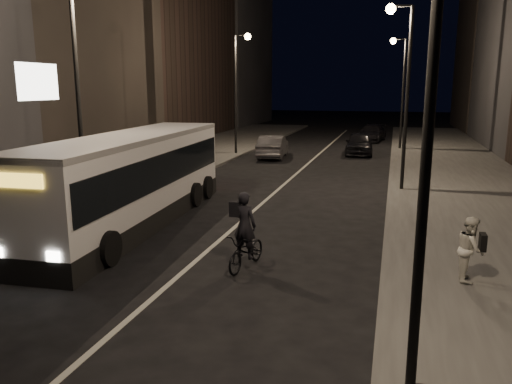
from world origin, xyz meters
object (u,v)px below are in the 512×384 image
Objects in this scene: cyclist_on_bicycle at (246,243)px; streetlight_right_far at (400,78)px; streetlight_right_near at (414,42)px; streetlight_left_far at (239,78)px; streetlight_right_mid at (402,73)px; car_mid at (273,147)px; pedestrian_woman at (470,249)px; car_near at (359,143)px; streetlight_left_near at (83,69)px; city_bus at (132,176)px; car_far at (372,133)px.

streetlight_right_far is at bearing 93.14° from cyclist_on_bicycle.
streetlight_right_near and streetlight_right_far have the same top height.
streetlight_left_far is at bearing -150.64° from streetlight_right_far.
streetlight_right_near is 1.00× the size of streetlight_right_mid.
cyclist_on_bicycle is at bearing 95.96° from car_mid.
streetlight_right_mid is 12.86m from cyclist_on_bicycle.
streetlight_right_far reaches higher than pedestrian_woman.
streetlight_right_mid and streetlight_left_far have the same top height.
streetlight_right_mid is 1.00× the size of streetlight_left_far.
pedestrian_woman is at bearing -82.73° from car_near.
cyclist_on_bicycle is at bearing -26.17° from streetlight_left_near.
streetlight_right_far is at bearing 90.00° from streetlight_right_mid.
streetlight_left_far reaches higher than car_near.
city_bus is at bearing 158.54° from cyclist_on_bicycle.
streetlight_right_far is at bearing 90.00° from streetlight_right_near.
streetlight_left_far is at bearing 92.45° from city_bus.
streetlight_left_far is (-10.66, 10.00, 0.00)m from streetlight_right_mid.
city_bus is 21.82m from car_near.
streetlight_left_near is 31.56m from car_far.
streetlight_right_near is 3.81× the size of cyclist_on_bicycle.
streetlight_left_near is at bearing -90.00° from streetlight_left_far.
streetlight_right_far reaches higher than cyclist_on_bicycle.
car_mid is at bearing 112.75° from cyclist_on_bicycle.
pedestrian_woman is at bearing -81.15° from streetlight_right_mid.
city_bus is (-8.91, -24.12, -3.65)m from streetlight_right_far.
city_bus is at bearing -3.84° from streetlight_left_near.
car_mid is (0.79, 17.58, -0.95)m from city_bus.
streetlight_left_near is 1.63× the size of car_far.
cyclist_on_bicycle is (-3.81, -27.37, -4.65)m from streetlight_right_far.
cyclist_on_bicycle is 33.43m from car_far.
streetlight_right_far is 3.81× the size of cyclist_on_bicycle.
streetlight_right_mid is 3.81× the size of cyclist_on_bicycle.
car_mid is at bearing 81.71° from streetlight_left_near.
streetlight_right_mid is (0.00, 16.00, 0.00)m from streetlight_right_near.
car_near is 1.00× the size of car_mid.
streetlight_right_near and streetlight_left_near have the same top height.
pedestrian_woman is (10.63, -2.95, -0.77)m from city_bus.
streetlight_left_far is at bearing 118.85° from cyclist_on_bicycle.
car_near is 6.46m from car_mid.
streetlight_left_far is at bearing 90.00° from streetlight_left_near.
streetlight_left_far reaches higher than pedestrian_woman.
streetlight_right_near is 29.21m from car_near.
streetlight_right_mid is 12.59m from city_bus.
car_near is at bearing -85.40° from car_far.
car_far is (-3.83, 33.09, -0.23)m from pedestrian_woman.
streetlight_left_far is (-10.66, 26.00, 0.00)m from streetlight_right_near.
streetlight_right_mid is 12.04m from pedestrian_woman.
city_bus reaches higher than pedestrian_woman.
streetlight_right_far is at bearing 66.64° from city_bus.
pedestrian_woman reaches higher than car_mid.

